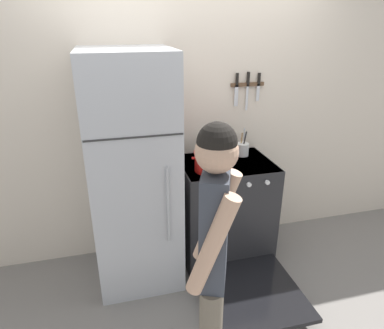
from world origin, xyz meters
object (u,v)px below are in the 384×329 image
(refrigerator, at_px, (133,174))
(dutch_oven_pot, at_px, (211,161))
(tea_kettle, at_px, (204,152))
(utensil_jar, at_px, (243,149))
(person, at_px, (213,259))
(stove_range, at_px, (226,213))

(refrigerator, relative_size, dutch_oven_pot, 5.91)
(refrigerator, distance_m, tea_kettle, 0.66)
(refrigerator, distance_m, utensil_jar, 1.01)
(refrigerator, relative_size, person, 1.13)
(dutch_oven_pot, distance_m, person, 1.15)
(dutch_oven_pot, bearing_deg, refrigerator, 173.69)
(utensil_jar, relative_size, person, 0.15)
(refrigerator, xyz_separation_m, utensil_jar, (0.99, 0.18, 0.05))
(person, bearing_deg, stove_range, -0.69)
(person, bearing_deg, dutch_oven_pot, 5.89)
(refrigerator, distance_m, dutch_oven_pot, 0.63)
(stove_range, distance_m, utensil_jar, 0.59)
(stove_range, relative_size, person, 0.82)
(person, bearing_deg, utensil_jar, -5.05)
(stove_range, bearing_deg, person, -113.40)
(dutch_oven_pot, bearing_deg, utensil_jar, 33.42)
(dutch_oven_pot, height_order, utensil_jar, utensil_jar)
(dutch_oven_pot, distance_m, utensil_jar, 0.45)
(tea_kettle, bearing_deg, stove_range, -44.38)
(refrigerator, distance_m, stove_range, 0.93)
(stove_range, xyz_separation_m, utensil_jar, (0.20, 0.17, 0.53))
(refrigerator, bearing_deg, stove_range, 0.91)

